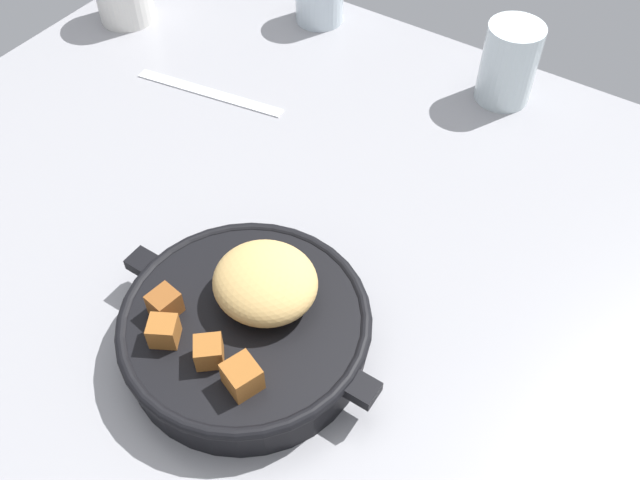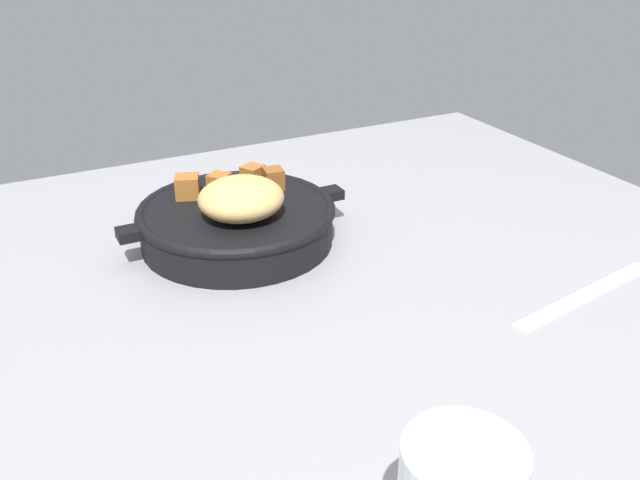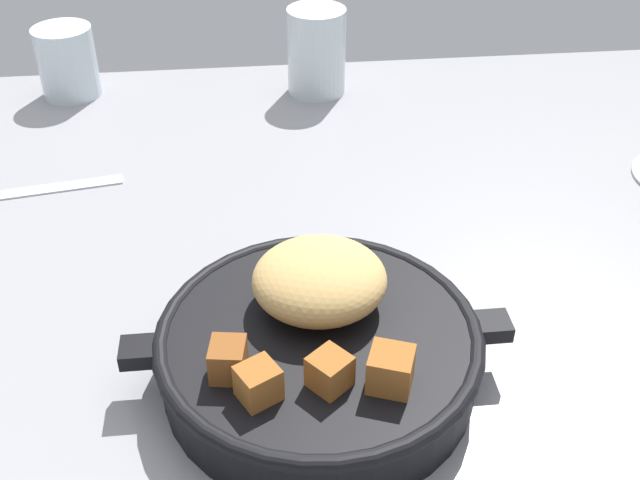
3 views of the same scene
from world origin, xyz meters
The scene contains 5 objects.
ground_plane centered at (0.00, 0.00, -1.20)cm, with size 107.60×87.94×2.40cm, color gray.
cast_iron_skillet centered at (2.48, -11.68, 3.21)cm, with size 27.27×22.97×9.00cm.
butter_knife centered at (-24.76, 15.52, 0.18)cm, with size 20.85×1.60×0.36cm, color silver.
water_glass_tall centered at (7.13, 35.69, 5.12)cm, with size 6.95×6.95×10.24cm, color silver.
water_glass_short centered at (-22.37, 37.93, 4.16)cm, with size 6.90×6.90×8.33cm, color silver.
Camera 3 is at (-1.57, -51.00, 41.07)cm, focal length 43.32 mm.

